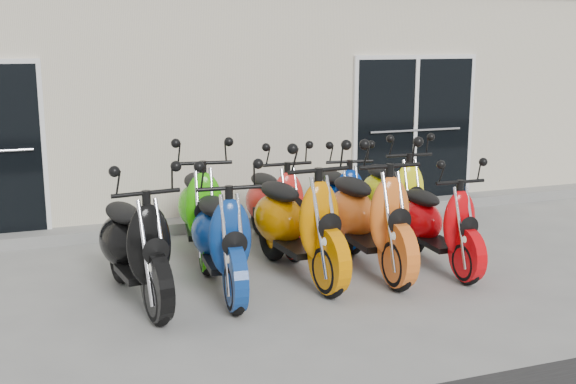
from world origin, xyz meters
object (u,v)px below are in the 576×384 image
at_px(scooter_front_black, 135,230).
at_px(scooter_front_orange_a, 297,207).
at_px(scooter_front_red, 439,211).
at_px(scooter_back_blue, 340,189).
at_px(scooter_front_blue, 221,223).
at_px(scooter_front_orange_b, 369,202).
at_px(scooter_back_red, 275,193).
at_px(scooter_back_green, 200,195).
at_px(scooter_back_yellow, 394,183).

bearing_deg(scooter_front_black, scooter_front_orange_a, -1.83).
relative_size(scooter_front_orange_a, scooter_front_red, 1.18).
xyz_separation_m(scooter_front_orange_a, scooter_back_blue, (1.03, 1.17, -0.10)).
xyz_separation_m(scooter_front_blue, scooter_front_orange_b, (1.72, 0.11, 0.06)).
height_order(scooter_front_orange_b, scooter_back_blue, scooter_front_orange_b).
xyz_separation_m(scooter_back_red, scooter_back_blue, (0.88, 0.02, -0.02)).
distance_m(scooter_front_black, scooter_front_orange_a, 1.76).
relative_size(scooter_front_blue, scooter_back_green, 0.97).
distance_m(scooter_front_black, scooter_back_green, 1.56).
bearing_deg(scooter_back_yellow, scooter_back_green, -174.30).
relative_size(scooter_front_black, scooter_front_blue, 1.01).
height_order(scooter_front_black, scooter_back_yellow, scooter_front_black).
distance_m(scooter_back_blue, scooter_back_yellow, 0.75).
bearing_deg(scooter_front_orange_b, scooter_back_red, 120.93).
height_order(scooter_back_blue, scooter_back_yellow, scooter_back_yellow).
relative_size(scooter_front_blue, scooter_front_orange_b, 0.93).
distance_m(scooter_front_blue, scooter_back_green, 1.24).
bearing_deg(scooter_back_blue, scooter_front_black, -145.46).
distance_m(scooter_back_green, scooter_back_red, 0.96).
bearing_deg(scooter_front_orange_b, scooter_front_orange_a, 177.55).
bearing_deg(scooter_back_green, scooter_back_yellow, 9.78).
bearing_deg(scooter_back_red, scooter_front_orange_a, -97.67).
bearing_deg(scooter_front_orange_a, scooter_back_blue, 43.48).
distance_m(scooter_front_black, scooter_back_blue, 3.09).
bearing_deg(scooter_front_red, scooter_back_red, 137.68).
relative_size(scooter_front_black, scooter_back_yellow, 1.04).
height_order(scooter_front_blue, scooter_front_orange_a, scooter_front_orange_a).
distance_m(scooter_front_orange_a, scooter_front_orange_b, 0.83).
relative_size(scooter_back_green, scooter_back_red, 1.08).
height_order(scooter_front_blue, scooter_back_red, scooter_front_blue).
distance_m(scooter_front_orange_b, scooter_back_yellow, 1.53).
relative_size(scooter_front_black, scooter_front_red, 1.11).
xyz_separation_m(scooter_front_blue, scooter_back_green, (0.08, 1.24, 0.02)).
distance_m(scooter_front_black, scooter_back_yellow, 3.77).
relative_size(scooter_front_orange_a, scooter_back_yellow, 1.11).
xyz_separation_m(scooter_front_black, scooter_back_blue, (2.79, 1.34, -0.06)).
xyz_separation_m(scooter_front_black, scooter_front_blue, (0.87, 0.00, -0.01)).
relative_size(scooter_front_blue, scooter_front_orange_a, 0.93).
distance_m(scooter_front_orange_b, scooter_front_red, 0.81).
bearing_deg(scooter_back_yellow, scooter_front_orange_b, -124.25).
bearing_deg(scooter_front_black, scooter_front_blue, -7.14).
bearing_deg(scooter_front_orange_a, scooter_front_red, -14.05).
xyz_separation_m(scooter_front_red, scooter_back_red, (-1.45, 1.40, 0.03)).
bearing_deg(scooter_back_red, scooter_front_blue, -128.65).
bearing_deg(scooter_back_blue, scooter_back_red, -169.63).
bearing_deg(scooter_back_green, scooter_front_black, -118.90).
distance_m(scooter_front_orange_b, scooter_back_blue, 1.25).
bearing_deg(scooter_back_red, scooter_front_red, -44.25).
distance_m(scooter_back_green, scooter_back_blue, 1.84).
relative_size(scooter_front_orange_a, scooter_front_orange_b, 1.00).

